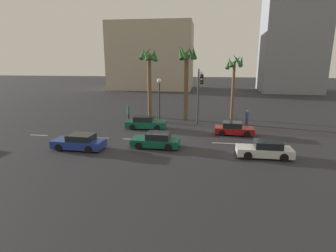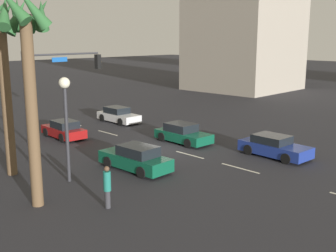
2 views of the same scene
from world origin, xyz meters
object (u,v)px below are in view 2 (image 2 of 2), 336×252
at_px(streetlamp, 66,108).
at_px(palm_tree_2, 3,49).
at_px(car_2, 64,130).
at_px(car_4, 136,158).
at_px(car_0, 274,147).
at_px(palm_tree_1, 27,56).
at_px(pedestrian_0, 107,186).
at_px(car_5, 118,115).
at_px(traffic_signal, 54,84).
at_px(car_3, 183,134).

relative_size(streetlamp, palm_tree_2, 0.57).
xyz_separation_m(car_2, car_4, (-9.55, 1.14, 0.05)).
height_order(car_0, palm_tree_1, palm_tree_1).
xyz_separation_m(palm_tree_1, palm_tree_2, (4.98, -1.13, 0.16)).
relative_size(car_0, pedestrian_0, 2.34).
bearing_deg(car_5, pedestrian_0, 140.81).
height_order(traffic_signal, streetlamp, traffic_signal).
relative_size(car_3, car_5, 0.99).
height_order(streetlamp, pedestrian_0, streetlamp).
bearing_deg(palm_tree_1, streetlamp, -56.13).
xyz_separation_m(car_5, traffic_signal, (-5.55, 9.15, 3.84)).
height_order(car_5, palm_tree_1, palm_tree_1).
bearing_deg(pedestrian_0, car_4, -52.97).
relative_size(streetlamp, palm_tree_1, 0.58).
distance_m(car_0, traffic_signal, 14.13).
bearing_deg(car_3, car_4, 111.10).
bearing_deg(car_4, car_2, -6.83).
bearing_deg(car_0, pedestrian_0, 86.85).
relative_size(car_0, palm_tree_1, 0.48).
bearing_deg(palm_tree_1, car_3, -75.29).
relative_size(car_3, pedestrian_0, 2.22).
xyz_separation_m(traffic_signal, pedestrian_0, (-9.13, 2.82, -3.43)).
bearing_deg(traffic_signal, car_0, -136.10).
xyz_separation_m(car_2, car_3, (-7.07, -5.26, 0.01)).
xyz_separation_m(car_4, pedestrian_0, (-3.29, 4.36, 0.37)).
xyz_separation_m(car_5, palm_tree_1, (-12.28, 14.01, 5.92)).
relative_size(car_4, pedestrian_0, 2.38).
relative_size(car_3, car_4, 0.93).
distance_m(car_2, palm_tree_2, 10.40).
relative_size(car_0, traffic_signal, 0.68).
height_order(pedestrian_0, palm_tree_1, palm_tree_1).
bearing_deg(palm_tree_2, car_5, -60.47).
bearing_deg(traffic_signal, car_4, -165.13).
xyz_separation_m(car_4, palm_tree_1, (-0.89, 6.41, 5.88)).
xyz_separation_m(car_0, streetlamp, (4.89, 11.58, 3.20)).
bearing_deg(car_0, streetlamp, 67.12).
xyz_separation_m(car_0, palm_tree_2, (8.05, 13.16, 6.08)).
bearing_deg(streetlamp, car_0, -112.88).
xyz_separation_m(car_0, car_4, (3.97, 7.88, 0.03)).
bearing_deg(palm_tree_1, traffic_signal, -35.85).
bearing_deg(car_4, car_5, -33.72).
relative_size(car_2, traffic_signal, 0.61).
height_order(car_4, streetlamp, streetlamp).
bearing_deg(car_3, streetlamp, 98.71).
distance_m(car_3, car_4, 6.87).
relative_size(car_2, palm_tree_1, 0.43).
xyz_separation_m(car_4, palm_tree_2, (4.09, 5.28, 6.04)).
distance_m(car_0, car_2, 15.10).
height_order(car_0, streetlamp, streetlamp).
relative_size(car_5, streetlamp, 0.79).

